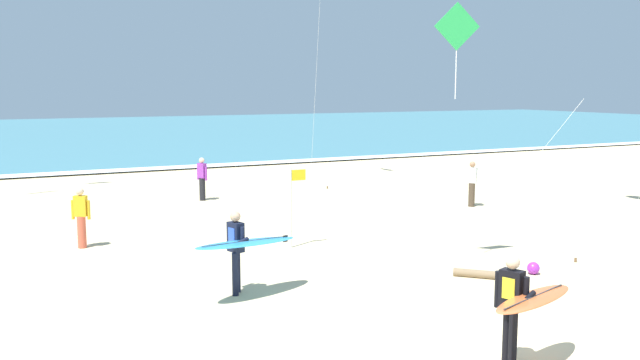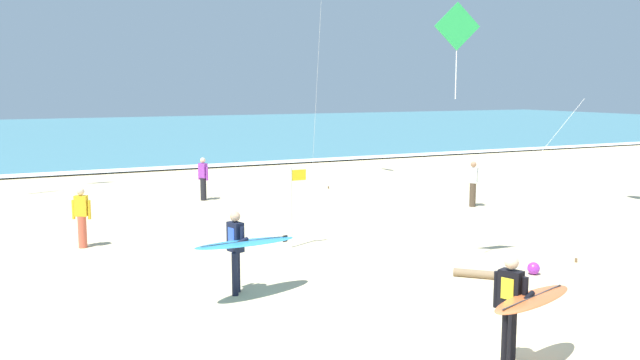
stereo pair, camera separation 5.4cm
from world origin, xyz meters
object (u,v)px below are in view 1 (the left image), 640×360
(lifeguard_flag, at_px, (293,200))
(driftwood_log, at_px, (487,275))
(beach_ball, at_px, (533,268))
(surfer_trailing, at_px, (521,301))
(bystander_white_top, at_px, (472,184))
(bystander_purple_top, at_px, (202,179))
(kite_diamond_emerald_low, at_px, (461,37))
(bystander_yellow_top, at_px, (81,217))
(surfer_lead, at_px, (242,245))

(lifeguard_flag, bearing_deg, driftwood_log, -60.58)
(lifeguard_flag, xyz_separation_m, beach_ball, (3.76, -4.78, -1.13))
(surfer_trailing, bearing_deg, bystander_white_top, 53.97)
(bystander_white_top, height_order, bystander_purple_top, same)
(bystander_white_top, distance_m, bystander_purple_top, 9.75)
(surfer_trailing, height_order, lifeguard_flag, lifeguard_flag)
(surfer_trailing, xyz_separation_m, kite_diamond_emerald_low, (2.69, 5.03, 4.22))
(bystander_purple_top, bearing_deg, beach_ball, -74.16)
(surfer_trailing, height_order, driftwood_log, surfer_trailing)
(bystander_purple_top, height_order, beach_ball, bystander_purple_top)
(bystander_yellow_top, xyz_separation_m, bystander_white_top, (13.08, 0.41, 0.00))
(bystander_yellow_top, height_order, bystander_white_top, same)
(driftwood_log, bearing_deg, lifeguard_flag, 119.42)
(surfer_lead, bearing_deg, beach_ball, -12.38)
(surfer_lead, xyz_separation_m, surfer_trailing, (2.47, -5.22, -0.01))
(bystander_yellow_top, relative_size, bystander_purple_top, 1.00)
(bystander_white_top, distance_m, beach_ball, 8.77)
(bystander_white_top, distance_m, driftwood_log, 9.26)
(bystander_yellow_top, relative_size, beach_ball, 5.68)
(surfer_lead, distance_m, bystander_yellow_top, 6.22)
(bystander_white_top, relative_size, beach_ball, 5.68)
(bystander_purple_top, bearing_deg, bystander_yellow_top, -130.44)
(bystander_yellow_top, bearing_deg, bystander_white_top, 1.81)
(bystander_white_top, bearing_deg, surfer_lead, -150.15)
(surfer_trailing, bearing_deg, beach_ball, 44.19)
(kite_diamond_emerald_low, distance_m, driftwood_log, 5.27)
(bystander_white_top, xyz_separation_m, driftwood_log, (-5.53, -7.40, -0.72))
(bystander_yellow_top, relative_size, lifeguard_flag, 0.76)
(surfer_lead, xyz_separation_m, bystander_purple_top, (2.70, 11.65, -0.24))
(beach_ball, bearing_deg, bystander_yellow_top, 140.56)
(surfer_trailing, distance_m, bystander_purple_top, 16.87)
(bystander_purple_top, xyz_separation_m, driftwood_log, (2.54, -12.87, -0.72))
(bystander_yellow_top, relative_size, bystander_white_top, 1.00)
(surfer_trailing, relative_size, bystander_yellow_top, 1.33)
(bystander_white_top, relative_size, bystander_purple_top, 1.00)
(surfer_lead, height_order, lifeguard_flag, lifeguard_flag)
(bystander_purple_top, relative_size, beach_ball, 5.68)
(surfer_lead, xyz_separation_m, lifeguard_flag, (2.64, 3.38, 0.21))
(surfer_lead, bearing_deg, driftwood_log, -13.13)
(bystander_purple_top, relative_size, driftwood_log, 1.09)
(lifeguard_flag, bearing_deg, kite_diamond_emerald_low, -54.82)
(beach_ball, distance_m, driftwood_log, 1.18)
(surfer_trailing, xyz_separation_m, bystander_white_top, (8.29, 11.40, -0.23))
(surfer_trailing, distance_m, bystander_yellow_top, 11.99)
(bystander_yellow_top, bearing_deg, lifeguard_flag, -25.67)
(surfer_lead, height_order, bystander_white_top, surfer_lead)
(surfer_trailing, relative_size, lifeguard_flag, 1.01)
(kite_diamond_emerald_low, relative_size, lifeguard_flag, 2.87)
(surfer_lead, xyz_separation_m, driftwood_log, (5.24, -1.22, -0.96))
(bystander_purple_top, distance_m, driftwood_log, 13.14)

